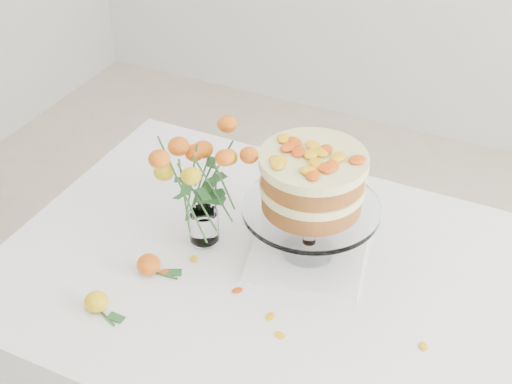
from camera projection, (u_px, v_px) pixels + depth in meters
table at (302, 305)px, 1.68m from camera, size 1.43×0.93×0.76m
napkin at (308, 252)px, 1.70m from camera, size 0.31×0.31×0.01m
cake_stand at (312, 186)px, 1.58m from camera, size 0.32×0.32×0.28m
rose_vase at (201, 170)px, 1.61m from camera, size 0.24×0.24×0.36m
loose_rose_near at (96, 302)px, 1.54m from camera, size 0.09×0.06×0.04m
loose_rose_far at (149, 265)px, 1.64m from camera, size 0.10×0.06×0.05m
stray_petal_a at (237, 291)px, 1.60m from camera, size 0.03×0.02×0.00m
stray_petal_b at (270, 317)px, 1.53m from camera, size 0.03×0.02×0.00m
stray_petal_c at (280, 335)px, 1.49m from camera, size 0.03×0.02×0.00m
stray_petal_d at (194, 259)px, 1.68m from camera, size 0.03×0.02×0.00m
stray_petal_e at (164, 272)px, 1.65m from camera, size 0.03×0.02×0.00m
stray_petal_f at (424, 346)px, 1.47m from camera, size 0.03×0.02×0.00m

